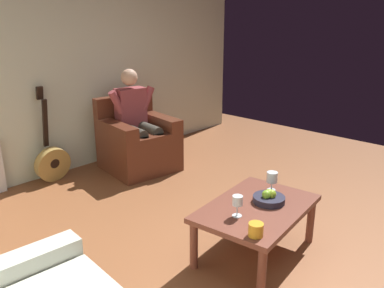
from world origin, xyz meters
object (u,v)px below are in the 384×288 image
(guitar, at_px, (52,161))
(candle_jar, at_px, (256,230))
(wine_glass_far, at_px, (272,178))
(armchair, at_px, (137,143))
(fruit_bowl, at_px, (269,198))
(wine_glass_near, at_px, (237,202))
(person_seated, at_px, (137,118))
(coffee_table, at_px, (257,213))

(guitar, height_order, candle_jar, guitar)
(wine_glass_far, relative_size, candle_jar, 1.60)
(armchair, xyz_separation_m, wine_glass_far, (0.27, 2.03, 0.20))
(armchair, height_order, fruit_bowl, armchair)
(armchair, xyz_separation_m, guitar, (0.91, -0.40, -0.08))
(guitar, height_order, fruit_bowl, guitar)
(armchair, bearing_deg, wine_glass_near, 77.34)
(person_seated, xyz_separation_m, coffee_table, (0.58, 2.10, -0.28))
(candle_jar, bearing_deg, wine_glass_far, -155.76)
(armchair, height_order, candle_jar, armchair)
(coffee_table, xyz_separation_m, fruit_bowl, (-0.11, 0.03, 0.09))
(candle_jar, bearing_deg, coffee_table, -147.39)
(person_seated, bearing_deg, wine_glass_near, 77.28)
(coffee_table, xyz_separation_m, guitar, (0.32, -2.50, -0.12))
(armchair, relative_size, coffee_table, 0.86)
(wine_glass_far, bearing_deg, candle_jar, 24.24)
(coffee_table, relative_size, guitar, 0.96)
(wine_glass_far, distance_m, candle_jar, 0.75)
(armchair, distance_m, coffee_table, 2.19)
(coffee_table, distance_m, fruit_bowl, 0.15)
(guitar, bearing_deg, person_seated, 155.78)
(armchair, distance_m, person_seated, 0.32)
(wine_glass_near, bearing_deg, person_seated, -111.41)
(fruit_bowl, bearing_deg, coffee_table, -15.96)
(guitar, relative_size, wine_glass_far, 6.75)
(fruit_bowl, height_order, candle_jar, fruit_bowl)
(person_seated, bearing_deg, coffee_table, 83.10)
(wine_glass_near, bearing_deg, fruit_bowl, 172.17)
(wine_glass_near, height_order, fruit_bowl, wine_glass_near)
(person_seated, height_order, candle_jar, person_seated)
(person_seated, relative_size, wine_glass_far, 7.58)
(person_seated, xyz_separation_m, wine_glass_far, (0.26, 2.02, -0.12))
(candle_jar, bearing_deg, armchair, -112.11)
(coffee_table, height_order, candle_jar, candle_jar)
(guitar, xyz_separation_m, candle_jar, (0.04, 2.74, 0.22))
(coffee_table, bearing_deg, wine_glass_near, -3.78)
(wine_glass_far, bearing_deg, wine_glass_near, 6.22)
(person_seated, xyz_separation_m, candle_jar, (0.95, 2.33, -0.18))
(person_seated, relative_size, fruit_bowl, 4.87)
(person_seated, bearing_deg, guitar, -15.53)
(armchair, xyz_separation_m, wine_glass_near, (0.82, 2.09, 0.21))
(candle_jar, bearing_deg, fruit_bowl, -157.06)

